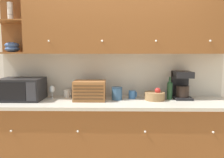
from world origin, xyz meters
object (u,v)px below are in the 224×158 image
object	(u,v)px
fruit_basket	(155,96)
coffee_maker	(182,84)
storage_canister	(117,93)
mug	(67,93)
wine_glass	(52,90)
wine_bottle	(170,89)
mug_blue_second	(132,95)
microwave	(22,89)
bread_box	(90,91)

from	to	relation	value
fruit_basket	coffee_maker	bearing A→B (deg)	17.52
fruit_basket	coffee_maker	world-z (taller)	coffee_maker
storage_canister	mug	bearing A→B (deg)	166.16
mug	storage_canister	bearing A→B (deg)	-13.84
wine_glass	storage_canister	distance (m)	0.86
wine_bottle	mug_blue_second	bearing A→B (deg)	173.89
microwave	fruit_basket	size ratio (longest dim) A/B	2.08
bread_box	microwave	bearing A→B (deg)	178.94
storage_canister	mug_blue_second	distance (m)	0.22
bread_box	coffee_maker	bearing A→B (deg)	6.73
coffee_maker	mug_blue_second	bearing A→B (deg)	-177.96
bread_box	wine_bottle	xyz separation A→B (m)	(1.03, 0.07, 0.01)
microwave	mug	world-z (taller)	microwave
storage_canister	wine_bottle	size ratio (longest dim) A/B	0.56
bread_box	coffee_maker	xyz separation A→B (m)	(1.21, 0.14, 0.06)
mug	wine_bottle	distance (m)	1.38
microwave	fruit_basket	xyz separation A→B (m)	(1.71, 0.01, -0.08)
fruit_basket	bread_box	bearing A→B (deg)	-178.25
mug	storage_canister	xyz separation A→B (m)	(0.68, -0.17, 0.03)
storage_canister	fruit_basket	size ratio (longest dim) A/B	0.64
microwave	bread_box	bearing A→B (deg)	-1.06
microwave	wine_glass	distance (m)	0.37
bread_box	coffee_maker	size ratio (longest dim) A/B	1.09
microwave	wine_bottle	distance (m)	1.91
mug	coffee_maker	xyz separation A→B (m)	(1.54, -0.06, 0.14)
wine_glass	bread_box	xyz separation A→B (m)	(0.51, -0.10, 0.01)
mug	fruit_basket	bearing A→B (deg)	-8.78
wine_glass	mug	xyz separation A→B (m)	(0.18, 0.11, -0.07)
storage_canister	bread_box	bearing A→B (deg)	-173.69
mug	mug_blue_second	bearing A→B (deg)	-5.59
storage_canister	mug_blue_second	world-z (taller)	storage_canister
mug	wine_bottle	size ratio (longest dim) A/B	0.37
microwave	coffee_maker	world-z (taller)	coffee_maker
microwave	wine_glass	world-z (taller)	microwave
coffee_maker	wine_bottle	bearing A→B (deg)	-156.83
storage_canister	wine_bottle	world-z (taller)	wine_bottle
microwave	bread_box	size ratio (longest dim) A/B	1.34
wine_bottle	mug	bearing A→B (deg)	174.23
fruit_basket	mug	bearing A→B (deg)	171.22
bread_box	wine_bottle	distance (m)	1.03
microwave	wine_glass	size ratio (longest dim) A/B	3.06
mug_blue_second	fruit_basket	world-z (taller)	fruit_basket
wine_glass	wine_bottle	world-z (taller)	wine_bottle
microwave	storage_canister	distance (m)	1.22
coffee_maker	mug	bearing A→B (deg)	177.63
storage_canister	wine_bottle	xyz separation A→B (m)	(0.69, 0.03, 0.05)
microwave	fruit_basket	world-z (taller)	microwave
bread_box	wine_bottle	bearing A→B (deg)	3.77
mug	fruit_basket	world-z (taller)	fruit_basket
storage_canister	fruit_basket	world-z (taller)	storage_canister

